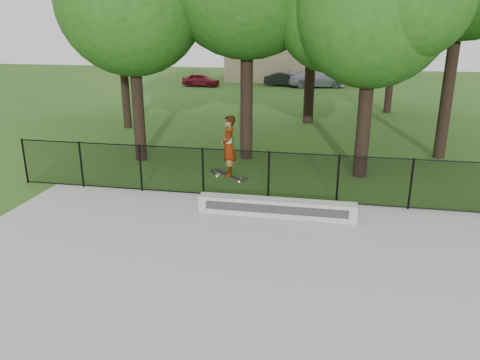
{
  "coord_description": "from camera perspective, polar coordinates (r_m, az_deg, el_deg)",
  "views": [
    {
      "loc": [
        1.68,
        -7.1,
        5.05
      ],
      "look_at": [
        -0.53,
        4.2,
        1.2
      ],
      "focal_mm": 35.0,
      "sensor_mm": 36.0,
      "label": 1
    }
  ],
  "objects": [
    {
      "name": "car_b",
      "position": [
        41.1,
        5.35,
        12.11
      ],
      "size": [
        3.03,
        1.22,
        1.09
      ],
      "primitive_type": "imported",
      "rotation": [
        0.0,
        0.0,
        1.55
      ],
      "color": "black",
      "rests_on": "ground"
    },
    {
      "name": "grind_ledge",
      "position": [
        12.78,
        4.45,
        -3.38
      ],
      "size": [
        4.29,
        0.4,
        0.48
      ],
      "primitive_type": "cube",
      "color": "#B2B3AE",
      "rests_on": "concrete_slab"
    },
    {
      "name": "skater_airborne",
      "position": [
        12.21,
        -1.4,
        4.01
      ],
      "size": [
        0.8,
        0.65,
        1.81
      ],
      "color": "black",
      "rests_on": "ground"
    },
    {
      "name": "car_c",
      "position": [
        40.59,
        9.31,
        12.06
      ],
      "size": [
        4.62,
        2.72,
        1.37
      ],
      "primitive_type": "imported",
      "rotation": [
        0.0,
        0.0,
        1.77
      ],
      "color": "#ABADC2",
      "rests_on": "ground"
    },
    {
      "name": "distant_building",
      "position": [
        45.34,
        6.59,
        14.71
      ],
      "size": [
        12.4,
        6.4,
        4.3
      ],
      "color": "#CBBA8F",
      "rests_on": "ground"
    },
    {
      "name": "ground",
      "position": [
        8.87,
        -1.94,
        -16.21
      ],
      "size": [
        100.0,
        100.0,
        0.0
      ],
      "primitive_type": "plane",
      "color": "#244F16",
      "rests_on": "ground"
    },
    {
      "name": "concrete_slab",
      "position": [
        8.85,
        -1.94,
        -16.05
      ],
      "size": [
        14.0,
        12.0,
        0.06
      ],
      "primitive_type": "cube",
      "color": "#AAAAA5",
      "rests_on": "ground"
    },
    {
      "name": "chainlink_fence",
      "position": [
        13.77,
        3.51,
        0.53
      ],
      "size": [
        16.06,
        0.06,
        1.5
      ],
      "color": "black",
      "rests_on": "concrete_slab"
    },
    {
      "name": "car_a",
      "position": [
        40.75,
        -4.78,
        12.06
      ],
      "size": [
        3.27,
        1.54,
        1.09
      ],
      "primitive_type": "imported",
      "rotation": [
        0.0,
        0.0,
        1.49
      ],
      "color": "maroon",
      "rests_on": "ground"
    }
  ]
}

